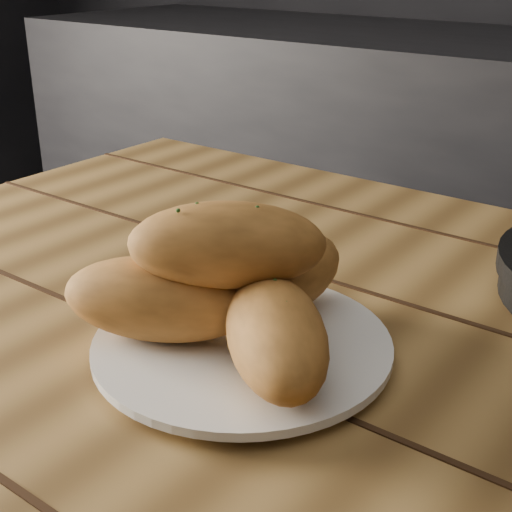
# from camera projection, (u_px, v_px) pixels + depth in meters

# --- Properties ---
(table) EXTENTS (1.59, 0.89, 0.75)m
(table) POSITION_uv_depth(u_px,v_px,m) (480.00, 486.00, 0.61)
(table) COLOR olive
(table) RESTS_ON ground
(plate) EXTENTS (0.26, 0.26, 0.02)m
(plate) POSITION_uv_depth(u_px,v_px,m) (242.00, 347.00, 0.62)
(plate) COLOR white
(plate) RESTS_ON table
(bread_rolls) EXTENTS (0.29, 0.26, 0.12)m
(bread_rolls) POSITION_uv_depth(u_px,v_px,m) (234.00, 288.00, 0.60)
(bread_rolls) COLOR #C27C36
(bread_rolls) RESTS_ON plate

